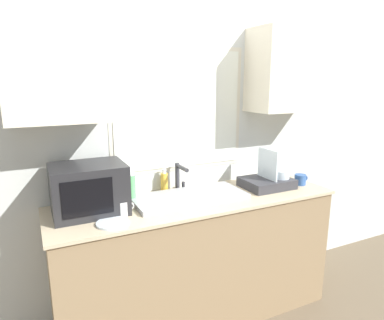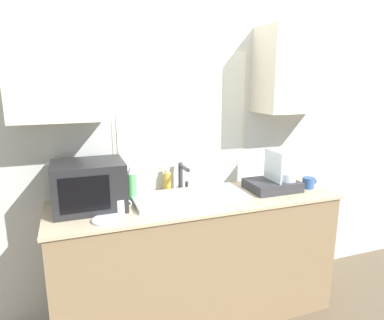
# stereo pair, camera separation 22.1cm
# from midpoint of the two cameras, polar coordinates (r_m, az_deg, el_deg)

# --- Properties ---
(countertop) EXTENTS (1.95, 0.59, 0.89)m
(countertop) POSITION_cam_midpoint_polar(r_m,az_deg,el_deg) (2.52, 3.45, -16.10)
(countertop) COLOR #8C7251
(countertop) RESTS_ON ground_plane
(wall_back) EXTENTS (6.00, 0.38, 2.60)m
(wall_back) POSITION_cam_midpoint_polar(r_m,az_deg,el_deg) (2.47, 1.21, 6.37)
(wall_back) COLOR silver
(wall_back) RESTS_ON ground_plane
(sink_basin) EXTENTS (0.76, 0.35, 0.03)m
(sink_basin) POSITION_cam_midpoint_polar(r_m,az_deg,el_deg) (2.32, 2.40, -6.20)
(sink_basin) COLOR #9EA0A5
(sink_basin) RESTS_ON countertop
(faucet) EXTENTS (0.08, 0.18, 0.21)m
(faucet) POSITION_cam_midpoint_polar(r_m,az_deg,el_deg) (2.44, 0.97, -2.46)
(faucet) COLOR #333338
(faucet) RESTS_ON countertop
(microwave) EXTENTS (0.43, 0.34, 0.30)m
(microwave) POSITION_cam_midpoint_polar(r_m,az_deg,el_deg) (2.18, -14.06, -4.19)
(microwave) COLOR #232326
(microwave) RESTS_ON countertop
(dish_rack) EXTENTS (0.36, 0.28, 0.29)m
(dish_rack) POSITION_cam_midpoint_polar(r_m,az_deg,el_deg) (2.59, 15.87, -3.75)
(dish_rack) COLOR #333338
(dish_rack) RESTS_ON countertop
(spray_bottle) EXTENTS (0.06, 0.06, 0.25)m
(spray_bottle) POSITION_cam_midpoint_polar(r_m,az_deg,el_deg) (2.29, -7.32, -3.81)
(spray_bottle) COLOR #59B266
(spray_bottle) RESTS_ON countertop
(soap_bottle) EXTENTS (0.05, 0.05, 0.17)m
(soap_bottle) POSITION_cam_midpoint_polar(r_m,az_deg,el_deg) (2.47, -1.57, -3.57)
(soap_bottle) COLOR gold
(soap_bottle) RESTS_ON countertop
(mug_near_sink) EXTENTS (0.11, 0.08, 0.09)m
(mug_near_sink) POSITION_cam_midpoint_polar(r_m,az_deg,el_deg) (2.11, -8.92, -7.54)
(mug_near_sink) COLOR white
(mug_near_sink) RESTS_ON countertop
(mug_by_rack) EXTENTS (0.12, 0.09, 0.08)m
(mug_by_rack) POSITION_cam_midpoint_polar(r_m,az_deg,el_deg) (2.72, 21.08, -3.61)
(mug_by_rack) COLOR #335999
(mug_by_rack) RESTS_ON countertop
(small_plate) EXTENTS (0.18, 0.18, 0.01)m
(small_plate) POSITION_cam_midpoint_polar(r_m,az_deg,el_deg) (2.01, -10.74, -9.81)
(small_plate) COLOR silver
(small_plate) RESTS_ON countertop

